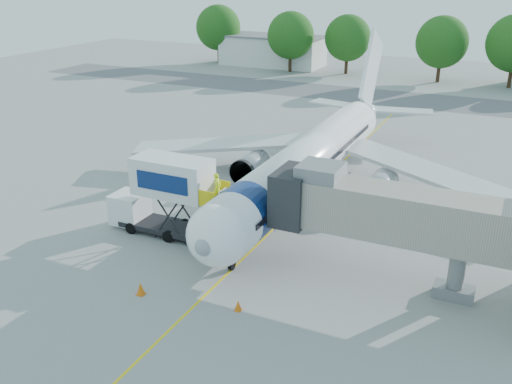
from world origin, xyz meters
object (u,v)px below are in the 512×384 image
at_px(jet_bridge, 379,211).
at_px(catering_hiloader, 165,196).
at_px(ground_tug, 172,336).
at_px(aircraft, 312,159).

height_order(jet_bridge, catering_hiloader, jet_bridge).
distance_m(jet_bridge, ground_tug, 13.11).
distance_m(aircraft, ground_tug, 21.65).
distance_m(jet_bridge, catering_hiloader, 14.34).
bearing_deg(aircraft, jet_bridge, -54.30).
height_order(aircraft, ground_tug, aircraft).
xyz_separation_m(jet_bridge, catering_hiloader, (-14.25, -0.00, -1.58)).
bearing_deg(aircraft, catering_hiloader, -119.37).
xyz_separation_m(aircraft, ground_tug, (0.89, -21.50, -2.30)).
height_order(catering_hiloader, ground_tug, catering_hiloader).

